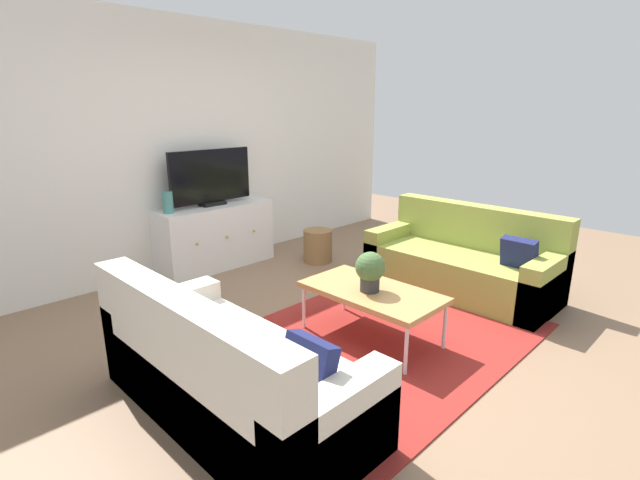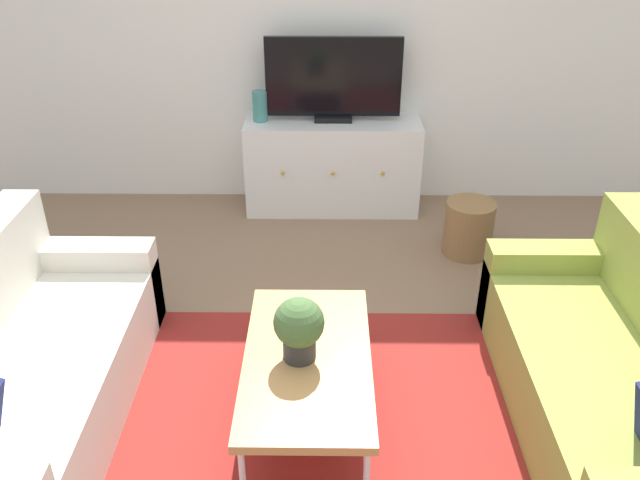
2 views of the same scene
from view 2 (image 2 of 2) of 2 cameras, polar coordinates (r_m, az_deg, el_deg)
ground_plane at (r=3.40m, az=-0.09°, el=-14.47°), size 10.00×10.00×0.00m
wall_back at (r=5.10m, az=0.25°, el=18.09°), size 6.40×0.12×2.70m
area_rug at (r=3.29m, az=-0.13°, el=-16.21°), size 2.50×1.90×0.01m
couch_left_side at (r=3.47m, az=-25.08°, el=-10.91°), size 0.81×1.81×0.83m
couch_right_side at (r=3.44m, az=25.07°, el=-11.25°), size 0.81×1.81×0.83m
coffee_table at (r=3.07m, az=-1.11°, el=-10.54°), size 0.59×1.09×0.42m
potted_plant at (r=2.94m, az=-1.84°, el=-7.56°), size 0.23×0.23×0.31m
tv_console at (r=5.13m, az=1.10°, el=6.53°), size 1.33×0.47×0.72m
flat_screen_tv at (r=4.92m, az=1.18°, el=13.80°), size 1.00×0.16×0.62m
glass_vase at (r=4.98m, az=-5.26°, el=11.54°), size 0.11×0.11×0.23m
wicker_basket at (r=4.67m, az=12.82°, el=1.03°), size 0.34×0.34×0.39m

